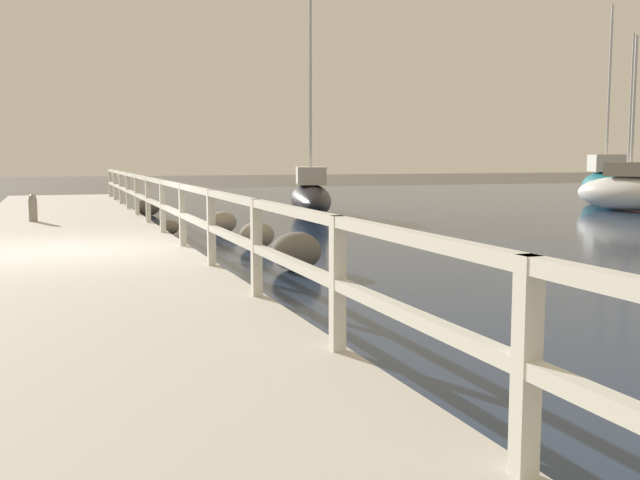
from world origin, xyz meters
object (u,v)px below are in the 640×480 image
at_px(sailboat_red, 627,183).
at_px(sailboat_teal, 605,183).
at_px(mooring_bollard, 33,208).
at_px(sailboat_black, 311,196).
at_px(sailboat_white, 630,191).

xyz_separation_m(sailboat_red, sailboat_teal, (-4.19, -3.50, 0.15)).
xyz_separation_m(mooring_bollard, sailboat_teal, (20.37, 5.67, 0.12)).
height_order(mooring_bollard, sailboat_black, sailboat_black).
bearing_deg(mooring_bollard, sailboat_teal, 15.55).
bearing_deg(sailboat_red, sailboat_white, -115.77).
height_order(mooring_bollard, sailboat_red, sailboat_red).
bearing_deg(sailboat_teal, mooring_bollard, -139.85).
distance_m(mooring_bollard, sailboat_teal, 21.14).
height_order(sailboat_red, sailboat_white, sailboat_red).
distance_m(sailboat_red, sailboat_white, 10.07).
distance_m(sailboat_red, sailboat_teal, 5.46).
xyz_separation_m(mooring_bollard, sailboat_black, (7.57, 3.14, -0.02)).
distance_m(sailboat_black, sailboat_white, 10.45).
bearing_deg(sailboat_black, sailboat_white, 7.87).
height_order(sailboat_red, sailboat_teal, sailboat_teal).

